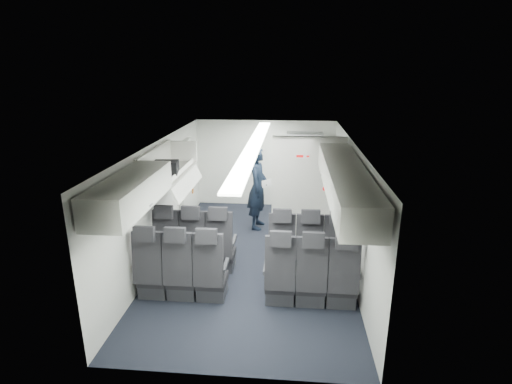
% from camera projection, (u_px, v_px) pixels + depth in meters
% --- Properties ---
extents(cabin_shell, '(3.41, 6.01, 2.16)m').
position_uv_depth(cabin_shell, '(254.00, 200.00, 7.08)').
color(cabin_shell, black).
rests_on(cabin_shell, ground).
extents(seat_row_front, '(3.33, 0.56, 1.24)m').
position_uv_depth(seat_row_front, '(251.00, 250.00, 6.79)').
color(seat_row_front, black).
rests_on(seat_row_front, cabin_shell).
extents(seat_row_mid, '(3.33, 0.56, 1.24)m').
position_uv_depth(seat_row_mid, '(245.00, 277.00, 5.94)').
color(seat_row_mid, black).
rests_on(seat_row_mid, cabin_shell).
extents(overhead_bin_left_rear, '(0.53, 1.80, 0.40)m').
position_uv_depth(overhead_bin_left_rear, '(130.00, 192.00, 5.08)').
color(overhead_bin_left_rear, white).
rests_on(overhead_bin_left_rear, cabin_shell).
extents(overhead_bin_left_front_open, '(0.64, 1.70, 0.72)m').
position_uv_depth(overhead_bin_left_front_open, '(168.00, 168.00, 6.78)').
color(overhead_bin_left_front_open, '#9E9E93').
rests_on(overhead_bin_left_front_open, cabin_shell).
extents(overhead_bin_right_rear, '(0.53, 1.80, 0.40)m').
position_uv_depth(overhead_bin_right_rear, '(353.00, 199.00, 4.84)').
color(overhead_bin_right_rear, white).
rests_on(overhead_bin_right_rear, cabin_shell).
extents(overhead_bin_right_front, '(0.53, 1.70, 0.40)m').
position_uv_depth(overhead_bin_right_front, '(338.00, 165.00, 6.51)').
color(overhead_bin_right_front, white).
rests_on(overhead_bin_right_front, cabin_shell).
extents(bulkhead_partition, '(1.40, 0.15, 2.13)m').
position_uv_depth(bulkhead_partition, '(308.00, 191.00, 7.77)').
color(bulkhead_partition, silver).
rests_on(bulkhead_partition, cabin_shell).
extents(galley_unit, '(0.85, 0.52, 1.90)m').
position_uv_depth(galley_unit, '(304.00, 172.00, 9.64)').
color(galley_unit, '#939399').
rests_on(galley_unit, cabin_shell).
extents(boarding_door, '(0.12, 1.27, 1.86)m').
position_uv_depth(boarding_door, '(186.00, 183.00, 8.75)').
color(boarding_door, silver).
rests_on(boarding_door, cabin_shell).
extents(flight_attendant, '(0.50, 0.70, 1.80)m').
position_uv_depth(flight_attendant, '(258.00, 188.00, 8.56)').
color(flight_attendant, black).
rests_on(flight_attendant, ground).
extents(carry_on_bag, '(0.42, 0.31, 0.23)m').
position_uv_depth(carry_on_bag, '(166.00, 168.00, 6.53)').
color(carry_on_bag, black).
rests_on(carry_on_bag, overhead_bin_left_front_open).
extents(papers, '(0.22, 0.04, 0.15)m').
position_uv_depth(papers, '(266.00, 183.00, 8.46)').
color(papers, white).
rests_on(papers, flight_attendant).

